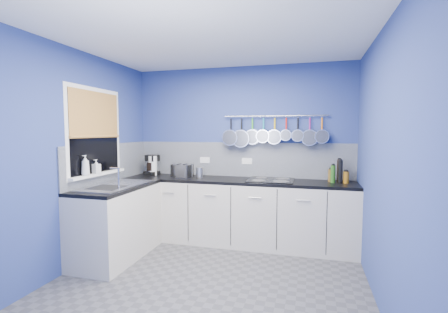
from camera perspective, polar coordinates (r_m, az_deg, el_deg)
The scene contains 43 objects.
floor at distance 3.57m, azimuth -2.59°, elevation -21.58°, with size 3.20×3.00×0.02m, color #47474C.
ceiling at distance 3.35m, azimuth -2.75°, elevation 20.98°, with size 3.20×3.00×0.02m, color white.
wall_back at distance 4.68m, azimuth 3.05°, elevation 0.70°, with size 3.20×0.02×2.50m, color navy.
wall_front at distance 1.86m, azimuth -17.25°, elevation -5.35°, with size 3.20×0.02×2.50m, color navy.
wall_left at distance 4.02m, azimuth -25.05°, elevation -0.35°, with size 0.02×3.00×2.50m, color navy.
wall_right at distance 3.13m, azimuth 26.65°, elevation -1.68°, with size 0.02×3.00×2.50m, color navy.
backsplash_back at distance 4.66m, azimuth 2.99°, elevation -0.55°, with size 3.20×0.02×0.50m, color #9297A2.
backsplash_left at distance 4.49m, azimuth -19.83°, elevation -1.01°, with size 0.02×1.80×0.50m, color #9297A2.
cabinet_run_back at distance 4.51m, azimuth 2.16°, elevation -10.01°, with size 3.20×0.60×0.86m, color beige.
worktop_back at distance 4.42m, azimuth 2.17°, elevation -4.36°, with size 3.20×0.60×0.04m, color black.
cabinet_run_left at distance 4.22m, azimuth -18.69°, elevation -11.30°, with size 0.60×1.20×0.86m, color beige.
worktop_left at distance 4.12m, azimuth -18.85°, elevation -5.25°, with size 0.60×1.20×0.04m, color black.
window_frame at distance 4.22m, azimuth -22.18°, elevation 4.03°, with size 0.01×1.00×1.10m, color white.
window_glass at distance 4.22m, azimuth -22.13°, elevation 4.03°, with size 0.01×0.90×1.00m, color black.
bamboo_blind at distance 4.22m, azimuth -22.13°, elevation 7.09°, with size 0.01×0.90×0.55m, color #B58237.
window_sill at distance 4.24m, azimuth -21.70°, elevation -2.94°, with size 0.10×0.98×0.03m, color white.
sink_unit at distance 4.11m, azimuth -18.86°, elevation -4.93°, with size 0.50×0.95×0.01m, color silver.
mixer_tap at distance 3.86m, azimuth -18.44°, elevation -3.63°, with size 0.12×0.08×0.26m, color silver, non-canonical shape.
socket_left at distance 4.80m, azimuth -3.47°, elevation -0.64°, with size 0.15×0.01×0.09m, color white.
socket_right at distance 4.63m, azimuth 4.16°, elevation -0.83°, with size 0.15×0.01×0.09m, color white.
pot_rail at distance 4.53m, azimuth 9.15°, elevation 7.23°, with size 0.02×0.02×1.45m, color silver.
soap_bottle_a at distance 4.02m, azimuth -23.69°, elevation -1.47°, with size 0.09×0.09×0.24m, color white.
soap_bottle_b at distance 4.17m, azimuth -22.01°, elevation -1.67°, with size 0.08×0.08×0.17m, color white.
paper_towel at distance 4.93m, azimuth -12.71°, elevation -1.58°, with size 0.13×0.13×0.29m, color white.
coffee_maker at distance 4.95m, azimuth -12.87°, elevation -1.49°, with size 0.17×0.19×0.31m, color black, non-canonical shape.
toaster at distance 4.69m, azimuth -7.57°, elevation -2.52°, with size 0.28×0.16×0.18m, color silver.
canister at distance 4.59m, azimuth -4.42°, elevation -2.87°, with size 0.10×0.10×0.14m, color silver.
hob at distance 4.35m, azimuth 8.43°, elevation -4.19°, with size 0.61×0.54×0.01m, color black.
pan_0 at distance 4.63m, azimuth 1.25°, elevation 4.60°, with size 0.23×0.11×0.42m, color silver, non-canonical shape.
pan_1 at distance 4.59m, azimuth 3.17°, elevation 4.44°, with size 0.26×0.09×0.45m, color silver, non-canonical shape.
pan_2 at distance 4.56m, azimuth 5.13°, elevation 4.71°, with size 0.21×0.05×0.40m, color silver, non-canonical shape.
pan_3 at distance 4.54m, azimuth 7.11°, elevation 4.85°, with size 0.19×0.11×0.38m, color silver, non-canonical shape.
pan_4 at distance 4.52m, azimuth 9.11°, elevation 4.71°, with size 0.21×0.10×0.40m, color silver, non-canonical shape.
pan_5 at distance 4.50m, azimuth 11.13°, elevation 5.02°, with size 0.16×0.12×0.35m, color silver, non-canonical shape.
pan_6 at distance 4.50m, azimuth 13.15°, elevation 4.91°, with size 0.17×0.11×0.36m, color silver, non-canonical shape.
pan_7 at distance 4.49m, azimuth 15.17°, elevation 4.51°, with size 0.22×0.10×0.41m, color silver, non-canonical shape.
pan_8 at distance 4.49m, azimuth 17.21°, elevation 4.68°, with size 0.19×0.12×0.38m, color silver, non-canonical shape.
condiment_0 at distance 4.44m, azimuth 21.18°, elevation -3.57°, with size 0.05×0.05×0.12m, color brown.
condiment_1 at distance 4.43m, azimuth 20.01°, elevation -2.41°, with size 0.06×0.06×0.30m, color black.
condiment_2 at distance 4.42m, azimuth 18.60°, elevation -3.25°, with size 0.06×0.06×0.16m, color brown.
condiment_3 at distance 4.35m, azimuth 21.12°, elevation -3.54°, with size 0.07×0.07×0.15m, color #8C5914.
condiment_4 at distance 4.32m, azimuth 20.19°, elevation -2.62°, with size 0.06×0.06×0.29m, color black.
condiment_5 at distance 4.33m, azimuth 19.02°, elevation -3.01°, with size 0.06×0.06×0.23m, color #265919.
Camera 1 is at (0.99, -3.05, 1.56)m, focal length 25.39 mm.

